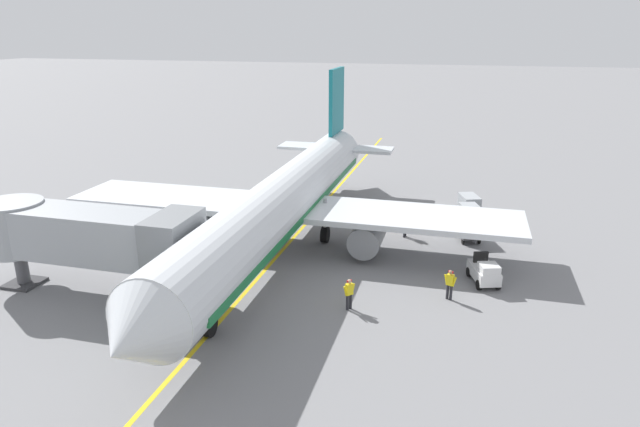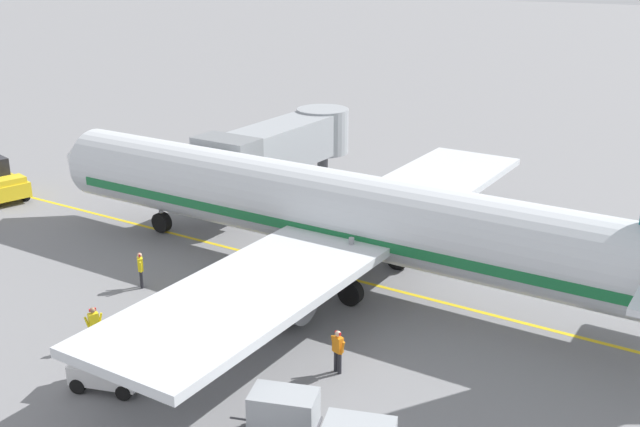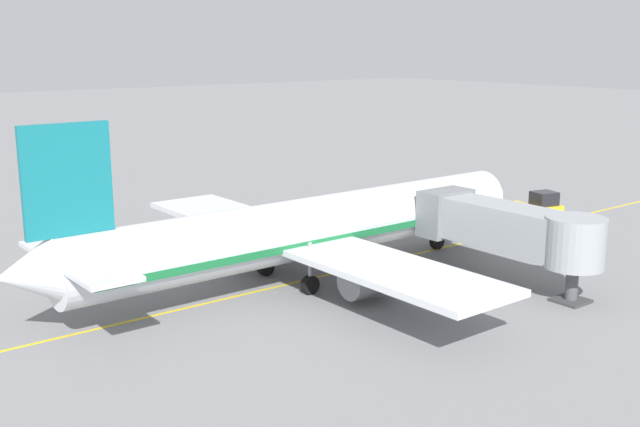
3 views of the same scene
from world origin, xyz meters
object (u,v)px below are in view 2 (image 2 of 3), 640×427
object	(u,v)px
ground_crew_wing_walker	(94,325)
ground_crew_loader	(141,268)
jet_bridge	(281,146)
ground_crew_marshaller	(338,349)
baggage_tug_lead	(105,370)
baggage_cart_front	(284,411)
parked_airliner	(344,213)

from	to	relation	value
ground_crew_wing_walker	ground_crew_loader	size ratio (longest dim) A/B	1.00
jet_bridge	ground_crew_marshaller	size ratio (longest dim) A/B	7.36
jet_bridge	ground_crew_wing_walker	bearing A→B (deg)	-166.84
jet_bridge	baggage_tug_lead	world-z (taller)	jet_bridge
ground_crew_wing_walker	ground_crew_marshaller	xyz separation A→B (m)	(3.44, -8.88, 0.00)
ground_crew_marshaller	baggage_cart_front	bearing A→B (deg)	-172.31
ground_crew_wing_walker	ground_crew_loader	bearing A→B (deg)	26.72
parked_airliner	jet_bridge	xyz separation A→B (m)	(7.92, 9.08, 0.27)
parked_airliner	jet_bridge	bearing A→B (deg)	48.91
ground_crew_wing_walker	ground_crew_loader	distance (m)	5.54
ground_crew_loader	baggage_tug_lead	bearing A→B (deg)	-143.34
ground_crew_wing_walker	ground_crew_marshaller	bearing A→B (deg)	-68.85
jet_bridge	ground_crew_loader	size ratio (longest dim) A/B	7.36
parked_airliner	baggage_cart_front	distance (m)	12.75
baggage_tug_lead	ground_crew_loader	size ratio (longest dim) A/B	1.63
ground_crew_wing_walker	ground_crew_loader	xyz separation A→B (m)	(4.95, 2.49, 0.00)
baggage_cart_front	jet_bridge	bearing A→B (deg)	35.31
jet_bridge	ground_crew_wing_walker	xyz separation A→B (m)	(-18.76, -4.38, -2.50)
baggage_tug_lead	ground_crew_marshaller	size ratio (longest dim) A/B	1.63
baggage_cart_front	ground_crew_marshaller	bearing A→B (deg)	7.69
parked_airliner	baggage_tug_lead	size ratio (longest dim) A/B	13.52
baggage_tug_lead	ground_crew_marshaller	world-z (taller)	ground_crew_marshaller
parked_airliner	ground_crew_loader	size ratio (longest dim) A/B	22.02
ground_crew_loader	ground_crew_marshaller	size ratio (longest dim) A/B	1.00
baggage_cart_front	ground_crew_loader	distance (m)	13.24
parked_airliner	ground_crew_wing_walker	size ratio (longest dim) A/B	22.02
parked_airliner	jet_bridge	size ratio (longest dim) A/B	2.99
baggage_tug_lead	ground_crew_loader	world-z (taller)	ground_crew_loader
baggage_tug_lead	ground_crew_marshaller	distance (m)	8.23
ground_crew_wing_walker	baggage_cart_front	bearing A→B (deg)	-94.69
baggage_tug_lead	baggage_cart_front	distance (m)	6.99
baggage_cart_front	ground_crew_marshaller	xyz separation A→B (m)	(4.21, 0.57, 0.00)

